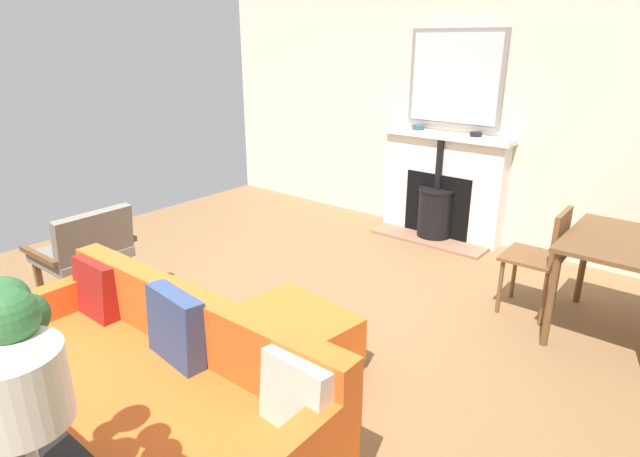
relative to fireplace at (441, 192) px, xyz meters
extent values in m
cube|color=olive|center=(2.70, -0.14, -0.49)|extent=(5.80, 5.89, 0.01)
cube|color=silver|center=(-0.20, -0.14, 0.82)|extent=(0.12, 5.89, 2.61)
cube|color=#93664C|center=(0.22, 0.00, -0.47)|extent=(0.31, 1.22, 0.03)
cube|color=white|center=(-0.04, 0.00, 0.04)|extent=(0.21, 1.29, 1.05)
cube|color=black|center=(0.05, 0.00, -0.13)|extent=(0.06, 0.72, 0.65)
cylinder|color=black|center=(0.09, 0.00, -0.21)|extent=(0.36, 0.36, 0.49)
cylinder|color=black|center=(0.09, 0.00, 0.05)|extent=(0.38, 0.38, 0.02)
cylinder|color=black|center=(0.09, 0.00, 0.31)|extent=(0.07, 0.07, 0.51)
cube|color=white|center=(-0.01, 0.00, 0.59)|extent=(0.26, 1.37, 0.05)
cube|color=gray|center=(-0.11, 0.00, 1.14)|extent=(0.04, 0.99, 0.93)
cube|color=silver|center=(-0.09, 0.00, 1.14)|extent=(0.01, 0.91, 0.85)
cylinder|color=#334C56|center=(-0.02, -0.32, 0.64)|extent=(0.13, 0.13, 0.05)
torus|color=#334C56|center=(-0.02, -0.32, 0.66)|extent=(0.13, 0.13, 0.01)
cylinder|color=black|center=(-0.02, 0.31, 0.63)|extent=(0.12, 0.12, 0.04)
torus|color=black|center=(-0.02, 0.31, 0.65)|extent=(0.12, 0.12, 0.01)
cylinder|color=#B2B2B7|center=(4.12, -0.56, -0.43)|extent=(0.04, 0.04, 0.10)
cylinder|color=#B2B2B7|center=(3.46, -0.57, -0.43)|extent=(0.04, 0.04, 0.10)
cube|color=orange|center=(3.77, 0.31, -0.23)|extent=(0.86, 2.07, 0.31)
cube|color=orange|center=(3.42, 0.30, 0.10)|extent=(0.17, 2.06, 0.35)
cube|color=orange|center=(3.79, -0.66, 0.02)|extent=(0.79, 0.13, 0.19)
cube|color=maroon|center=(3.53, -0.48, 0.09)|extent=(0.15, 0.36, 0.36)
cube|color=#334775|center=(3.52, 0.29, 0.11)|extent=(0.17, 0.41, 0.40)
cube|color=beige|center=(3.51, 1.11, 0.08)|extent=(0.16, 0.35, 0.35)
cylinder|color=#B2B2B7|center=(3.03, 0.07, -0.44)|extent=(0.04, 0.04, 0.09)
cylinder|color=#B2B2B7|center=(3.10, 0.64, -0.44)|extent=(0.04, 0.04, 0.09)
cylinder|color=#B2B2B7|center=(2.49, 0.14, -0.44)|extent=(0.04, 0.04, 0.09)
cylinder|color=#B2B2B7|center=(2.57, 0.71, -0.44)|extent=(0.04, 0.04, 0.09)
cube|color=orange|center=(2.80, 0.39, -0.25)|extent=(0.76, 0.80, 0.28)
cube|color=brown|center=(2.86, -1.77, -0.30)|extent=(0.04, 0.04, 0.37)
cube|color=brown|center=(3.37, -1.76, -0.30)|extent=(0.04, 0.04, 0.37)
cube|color=brown|center=(2.85, -1.29, -0.30)|extent=(0.04, 0.04, 0.37)
cube|color=brown|center=(3.36, -1.28, -0.30)|extent=(0.04, 0.04, 0.37)
cube|color=slate|center=(3.11, -1.53, -0.09)|extent=(0.61, 0.57, 0.08)
cube|color=slate|center=(3.10, -1.28, 0.12)|extent=(0.60, 0.13, 0.36)
cube|color=brown|center=(2.79, -1.53, 0.00)|extent=(0.05, 0.53, 0.04)
cube|color=brown|center=(3.43, -1.52, 0.00)|extent=(0.05, 0.53, 0.04)
cylinder|color=white|center=(4.49, 1.03, 0.66)|extent=(0.26, 0.26, 0.22)
sphere|color=#2D6633|center=(4.45, 0.94, 0.81)|extent=(0.16, 0.16, 0.16)
sphere|color=#26562D|center=(4.36, 0.81, 0.73)|extent=(0.14, 0.14, 0.14)
sphere|color=#2D6633|center=(4.36, 0.64, 0.72)|extent=(0.16, 0.16, 0.16)
cylinder|color=brown|center=(0.66, 1.57, -0.13)|extent=(0.05, 0.05, 0.70)
cylinder|color=brown|center=(1.48, 1.57, -0.13)|extent=(0.05, 0.05, 0.70)
cube|color=brown|center=(1.07, 1.89, 0.23)|extent=(0.92, 0.73, 0.03)
cylinder|color=brown|center=(0.92, 1.14, -0.26)|extent=(0.03, 0.03, 0.44)
cylinder|color=brown|center=(1.24, 1.14, -0.26)|extent=(0.03, 0.03, 0.44)
cylinder|color=brown|center=(0.91, 1.46, -0.26)|extent=(0.03, 0.03, 0.44)
cylinder|color=brown|center=(1.23, 1.46, -0.26)|extent=(0.03, 0.03, 0.44)
cube|color=brown|center=(1.07, 1.30, -0.03)|extent=(0.41, 0.41, 0.02)
cube|color=brown|center=(1.07, 1.47, 0.17)|extent=(0.36, 0.05, 0.38)
camera|label=1|loc=(4.87, 2.35, 1.51)|focal=29.41mm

